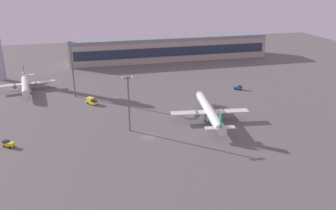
% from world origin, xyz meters
% --- Properties ---
extents(ground_plane, '(416.00, 416.00, 0.00)m').
position_xyz_m(ground_plane, '(0.00, 0.00, 0.00)').
color(ground_plane, '#605E5B').
extents(terminal_building, '(140.49, 22.40, 16.40)m').
position_xyz_m(terminal_building, '(39.87, 122.85, 8.09)').
color(terminal_building, '#B2AD99').
rests_on(terminal_building, ground).
extents(airplane_near_gate, '(32.83, 42.03, 10.79)m').
position_xyz_m(airplane_near_gate, '(27.87, 9.73, 4.08)').
color(airplane_near_gate, silver).
rests_on(airplane_near_gate, ground).
extents(airplane_terminal_side, '(30.30, 38.80, 9.96)m').
position_xyz_m(airplane_terminal_side, '(-52.17, 70.83, 3.77)').
color(airplane_terminal_side, silver).
rests_on(airplane_terminal_side, ground).
extents(baggage_tractor, '(4.51, 3.98, 2.25)m').
position_xyz_m(baggage_tractor, '(-49.92, 4.84, 1.18)').
color(baggage_tractor, yellow).
rests_on(baggage_tractor, ground).
extents(catering_truck, '(5.22, 5.95, 3.05)m').
position_xyz_m(catering_truck, '(-19.33, 41.52, 1.58)').
color(catering_truck, yellow).
rests_on(catering_truck, ground).
extents(maintenance_van, '(4.53, 3.95, 2.25)m').
position_xyz_m(maintenance_van, '(57.49, 44.75, 1.18)').
color(maintenance_van, '#3372BF').
rests_on(maintenance_van, ground).
extents(apron_light_east, '(4.80, 0.90, 22.16)m').
position_xyz_m(apron_light_east, '(-6.10, 7.63, 12.86)').
color(apron_light_east, slate).
rests_on(apron_light_east, ground).
extents(apron_light_central, '(4.80, 0.90, 28.03)m').
position_xyz_m(apron_light_central, '(-26.88, 54.53, 15.89)').
color(apron_light_central, slate).
rests_on(apron_light_central, ground).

